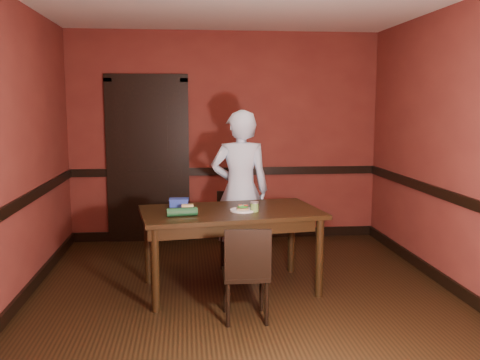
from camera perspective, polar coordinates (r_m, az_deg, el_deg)
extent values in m
cube|color=black|center=(5.04, 0.41, -12.47)|extent=(4.00, 4.50, 0.01)
cube|color=maroon|center=(6.98, -1.58, 4.62)|extent=(4.00, 0.02, 2.70)
cube|color=maroon|center=(2.53, 5.94, -1.48)|extent=(4.00, 0.02, 2.70)
cube|color=maroon|center=(4.94, -23.32, 2.55)|extent=(0.02, 4.50, 2.70)
cube|color=maroon|center=(5.34, 22.32, 2.97)|extent=(0.02, 4.50, 2.70)
cube|color=black|center=(7.00, -1.55, 0.93)|extent=(4.00, 0.03, 0.10)
cube|color=black|center=(5.00, -22.87, -2.58)|extent=(0.03, 4.50, 0.10)
cube|color=black|center=(5.39, 21.92, -1.80)|extent=(0.03, 4.50, 0.10)
cube|color=black|center=(7.15, -1.53, -5.76)|extent=(4.00, 0.03, 0.12)
cube|color=black|center=(5.21, -22.36, -11.71)|extent=(0.03, 4.50, 0.12)
cube|color=black|center=(5.58, 21.47, -10.33)|extent=(0.03, 4.50, 0.12)
cube|color=black|center=(6.96, -9.78, 1.81)|extent=(0.85, 0.04, 2.05)
cube|color=black|center=(7.03, -13.64, 1.76)|extent=(0.10, 0.06, 2.15)
cube|color=black|center=(6.96, -5.87, 1.89)|extent=(0.10, 0.06, 2.15)
cube|color=black|center=(6.95, -9.99, 10.68)|extent=(1.05, 0.06, 0.10)
cube|color=black|center=(5.15, -1.01, -7.48)|extent=(1.78, 1.16, 0.78)
imported|color=silver|center=(5.71, 0.02, -1.13)|extent=(0.63, 0.41, 1.71)
cylinder|color=white|center=(5.00, 0.30, -3.27)|extent=(0.24, 0.24, 0.01)
cube|color=#A67C50|center=(5.00, 0.30, -3.10)|extent=(0.11, 0.10, 0.02)
ellipsoid|color=green|center=(5.00, 0.30, -2.87)|extent=(0.10, 0.09, 0.02)
cylinder|color=red|center=(5.01, 0.02, -2.68)|extent=(0.04, 0.04, 0.01)
cylinder|color=red|center=(4.99, 0.62, -2.72)|extent=(0.04, 0.04, 0.01)
cylinder|color=#9EC46D|center=(4.97, 0.01, -2.77)|extent=(0.03, 0.03, 0.01)
cylinder|color=#9EC46D|center=(5.02, 0.53, -2.66)|extent=(0.03, 0.03, 0.01)
cylinder|color=#9EC46D|center=(5.00, 0.30, -2.71)|extent=(0.03, 0.03, 0.01)
cylinder|color=#6A9844|center=(4.97, 1.55, -2.95)|extent=(0.07, 0.07, 0.08)
cylinder|color=#BEBEBE|center=(4.96, 1.55, -2.42)|extent=(0.08, 0.08, 0.01)
cylinder|color=white|center=(5.11, -5.61, -3.09)|extent=(0.15, 0.15, 0.01)
cube|color=#D8BA71|center=(5.10, -5.62, -2.83)|extent=(0.11, 0.07, 0.04)
cube|color=#2C44B6|center=(5.25, -6.52, -2.46)|extent=(0.18, 0.12, 0.07)
cube|color=#2C44B6|center=(5.24, -6.53, -2.04)|extent=(0.19, 0.13, 0.01)
cylinder|color=#143D1F|center=(4.80, -6.22, -3.40)|extent=(0.28, 0.13, 0.08)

